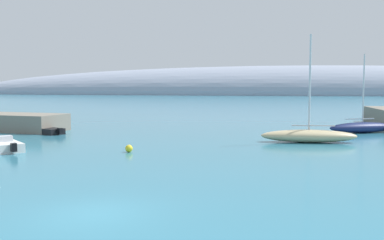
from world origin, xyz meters
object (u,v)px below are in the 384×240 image
sailboat_sand_mid_mooring (309,135)px  motorboat_white_foreground (6,146)px  motorboat_black_alongside_breakwater (42,130)px  mooring_buoy_yellow (129,148)px  sailboat_navy_near_shore (362,127)px

sailboat_sand_mid_mooring → motorboat_white_foreground: 23.83m
sailboat_sand_mid_mooring → motorboat_black_alongside_breakwater: 25.90m
sailboat_sand_mid_mooring → mooring_buoy_yellow: 15.29m
sailboat_sand_mid_mooring → motorboat_white_foreground: bearing=17.0°
motorboat_white_foreground → motorboat_black_alongside_breakwater: (-3.56, 11.41, -0.04)m
motorboat_black_alongside_breakwater → sailboat_navy_near_shore: bearing=-142.1°
sailboat_navy_near_shore → mooring_buoy_yellow: (-19.22, -16.45, -0.31)m
sailboat_sand_mid_mooring → mooring_buoy_yellow: sailboat_sand_mid_mooring is taller
sailboat_navy_near_shore → motorboat_white_foreground: size_ratio=2.11×
sailboat_navy_near_shore → sailboat_sand_mid_mooring: (-6.05, -8.70, 0.02)m
sailboat_sand_mid_mooring → mooring_buoy_yellow: bearing=26.1°
motorboat_white_foreground → motorboat_black_alongside_breakwater: motorboat_white_foreground is taller
mooring_buoy_yellow → motorboat_white_foreground: bearing=-174.1°
sailboat_navy_near_shore → motorboat_white_foreground: sailboat_navy_near_shore is taller
motorboat_white_foreground → mooring_buoy_yellow: bearing=-130.5°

